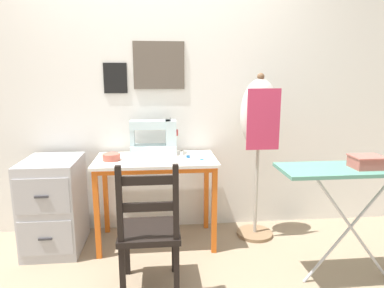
# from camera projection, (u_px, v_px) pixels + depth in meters

# --- Properties ---
(ground_plane) EXTENTS (14.00, 14.00, 0.00)m
(ground_plane) POSITION_uv_depth(u_px,v_px,m) (157.00, 257.00, 2.72)
(ground_plane) COLOR gray
(wall_back) EXTENTS (10.00, 0.07, 2.55)m
(wall_back) POSITION_uv_depth(u_px,v_px,m) (155.00, 92.00, 3.05)
(wall_back) COLOR silver
(wall_back) RESTS_ON ground_plane
(sewing_table) EXTENTS (1.00, 0.54, 0.75)m
(sewing_table) POSITION_uv_depth(u_px,v_px,m) (156.00, 171.00, 2.84)
(sewing_table) COLOR silver
(sewing_table) RESTS_ON ground_plane
(sewing_machine) EXTENTS (0.41, 0.18, 0.32)m
(sewing_machine) POSITION_uv_depth(u_px,v_px,m) (156.00, 139.00, 2.95)
(sewing_machine) COLOR silver
(sewing_machine) RESTS_ON sewing_table
(fabric_bowl) EXTENTS (0.14, 0.14, 0.05)m
(fabric_bowl) POSITION_uv_depth(u_px,v_px,m) (111.00, 157.00, 2.76)
(fabric_bowl) COLOR #B25647
(fabric_bowl) RESTS_ON sewing_table
(scissors) EXTENTS (0.14, 0.06, 0.01)m
(scissors) POSITION_uv_depth(u_px,v_px,m) (205.00, 160.00, 2.77)
(scissors) COLOR silver
(scissors) RESTS_ON sewing_table
(thread_spool_near_machine) EXTENTS (0.04, 0.04, 0.04)m
(thread_spool_near_machine) POSITION_uv_depth(u_px,v_px,m) (182.00, 153.00, 2.94)
(thread_spool_near_machine) COLOR silver
(thread_spool_near_machine) RESTS_ON sewing_table
(thread_spool_mid_table) EXTENTS (0.04, 0.04, 0.03)m
(thread_spool_mid_table) POSITION_uv_depth(u_px,v_px,m) (188.00, 156.00, 2.84)
(thread_spool_mid_table) COLOR #2875C1
(thread_spool_mid_table) RESTS_ON sewing_table
(wooden_chair) EXTENTS (0.40, 0.38, 0.90)m
(wooden_chair) POSITION_uv_depth(u_px,v_px,m) (149.00, 231.00, 2.25)
(wooden_chair) COLOR black
(wooden_chair) RESTS_ON ground_plane
(filing_cabinet) EXTENTS (0.43, 0.55, 0.76)m
(filing_cabinet) POSITION_uv_depth(u_px,v_px,m) (54.00, 205.00, 2.80)
(filing_cabinet) COLOR #B7B7BC
(filing_cabinet) RESTS_ON ground_plane
(dress_form) EXTENTS (0.32, 0.32, 1.44)m
(dress_form) POSITION_uv_depth(u_px,v_px,m) (259.00, 123.00, 2.89)
(dress_form) COLOR #846647
(dress_form) RESTS_ON ground_plane
(ironing_board) EXTENTS (1.02, 0.35, 0.83)m
(ironing_board) POSITION_uv_depth(u_px,v_px,m) (356.00, 174.00, 2.27)
(ironing_board) COLOR #518E7A
(ironing_board) RESTS_ON ground_plane
(storage_box) EXTENTS (0.20, 0.16, 0.08)m
(storage_box) POSITION_uv_depth(u_px,v_px,m) (367.00, 162.00, 2.23)
(storage_box) COLOR #AD564C
(storage_box) RESTS_ON ironing_board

